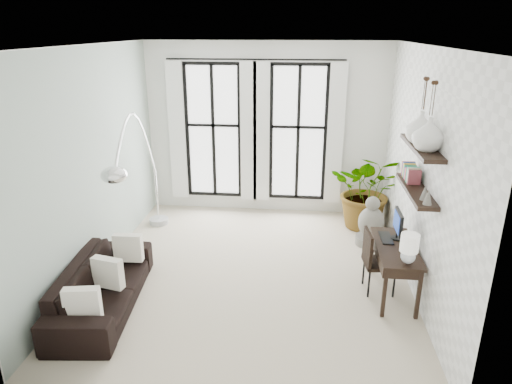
# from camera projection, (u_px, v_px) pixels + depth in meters

# --- Properties ---
(floor) EXTENTS (5.00, 5.00, 0.00)m
(floor) POSITION_uv_depth(u_px,v_px,m) (252.00, 272.00, 6.75)
(floor) COLOR beige
(floor) RESTS_ON ground
(ceiling) EXTENTS (5.00, 5.00, 0.00)m
(ceiling) POSITION_uv_depth(u_px,v_px,m) (251.00, 45.00, 5.66)
(ceiling) COLOR white
(ceiling) RESTS_ON wall_back
(wall_left) EXTENTS (0.00, 5.00, 5.00)m
(wall_left) POSITION_uv_depth(u_px,v_px,m) (93.00, 164.00, 6.42)
(wall_left) COLOR #9BADA2
(wall_left) RESTS_ON floor
(wall_right) EXTENTS (0.00, 5.00, 5.00)m
(wall_right) POSITION_uv_depth(u_px,v_px,m) (421.00, 174.00, 5.99)
(wall_right) COLOR white
(wall_right) RESTS_ON floor
(wall_back) EXTENTS (4.50, 0.00, 4.50)m
(wall_back) POSITION_uv_depth(u_px,v_px,m) (266.00, 130.00, 8.54)
(wall_back) COLOR white
(wall_back) RESTS_ON floor
(windows) EXTENTS (3.26, 0.13, 2.65)m
(windows) POSITION_uv_depth(u_px,v_px,m) (255.00, 133.00, 8.51)
(windows) COLOR white
(windows) RESTS_ON wall_back
(wall_shelves) EXTENTS (0.25, 1.30, 0.60)m
(wall_shelves) POSITION_uv_depth(u_px,v_px,m) (417.00, 172.00, 5.63)
(wall_shelves) COLOR black
(wall_shelves) RESTS_ON wall_right
(sofa) EXTENTS (1.01, 2.16, 0.61)m
(sofa) POSITION_uv_depth(u_px,v_px,m) (102.00, 286.00, 5.82)
(sofa) COLOR black
(sofa) RESTS_ON floor
(throw_pillows) EXTENTS (0.40, 1.52, 0.40)m
(throw_pillows) POSITION_uv_depth(u_px,v_px,m) (108.00, 273.00, 5.74)
(throw_pillows) COLOR white
(throw_pillows) RESTS_ON sofa
(plant) EXTENTS (1.45, 1.31, 1.40)m
(plant) POSITION_uv_depth(u_px,v_px,m) (368.00, 190.00, 8.05)
(plant) COLOR #2D7228
(plant) RESTS_ON floor
(desk) EXTENTS (0.51, 1.21, 1.11)m
(desk) POSITION_uv_depth(u_px,v_px,m) (396.00, 250.00, 5.92)
(desk) COLOR black
(desk) RESTS_ON floor
(desk_chair) EXTENTS (0.45, 0.45, 0.88)m
(desk_chair) POSITION_uv_depth(u_px,v_px,m) (374.00, 258.00, 6.11)
(desk_chair) COLOR black
(desk_chair) RESTS_ON floor
(arc_lamp) EXTENTS (0.73, 2.95, 2.32)m
(arc_lamp) POSITION_uv_depth(u_px,v_px,m) (136.00, 145.00, 6.56)
(arc_lamp) COLOR silver
(arc_lamp) RESTS_ON floor
(buddha) EXTENTS (0.47, 0.47, 0.84)m
(buddha) POSITION_uv_depth(u_px,v_px,m) (371.00, 225.00, 7.50)
(buddha) COLOR slate
(buddha) RESTS_ON floor
(vase_a) EXTENTS (0.37, 0.37, 0.38)m
(vase_a) POSITION_uv_depth(u_px,v_px,m) (429.00, 134.00, 5.18)
(vase_a) COLOR white
(vase_a) RESTS_ON shelf_upper
(vase_b) EXTENTS (0.37, 0.37, 0.38)m
(vase_b) POSITION_uv_depth(u_px,v_px,m) (421.00, 127.00, 5.56)
(vase_b) COLOR white
(vase_b) RESTS_ON shelf_upper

